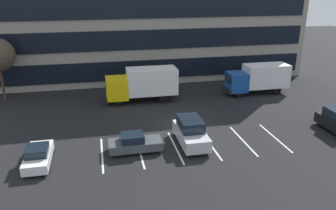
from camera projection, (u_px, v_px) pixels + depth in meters
name	position (u px, v px, depth m)	size (l,w,h in m)	color
ground_plane	(180.00, 125.00, 29.97)	(120.00, 120.00, 0.00)	black
office_building	(148.00, 7.00, 43.31)	(39.69, 10.36, 18.00)	gray
lot_markings	(193.00, 146.00, 26.23)	(14.14, 5.40, 0.01)	silver
box_truck_blue	(258.00, 78.00, 37.87)	(7.12, 2.36, 3.30)	#194799
box_truck_yellow	(143.00, 83.00, 35.37)	(7.58, 2.51, 3.51)	yellow
sedan_white	(38.00, 156.00, 23.34)	(1.67, 3.99, 1.43)	white
suv_silver	(191.00, 132.00, 26.21)	(1.94, 4.57, 2.07)	silver
sedan_charcoal	(135.00, 143.00, 25.13)	(4.00, 1.67, 1.43)	#474C51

